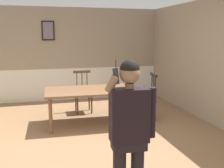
% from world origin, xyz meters
% --- Properties ---
extents(ground_plane, '(7.71, 7.71, 0.00)m').
position_xyz_m(ground_plane, '(0.00, 0.00, 0.00)').
color(ground_plane, '#846042').
extents(room_back_partition, '(5.56, 0.17, 2.65)m').
position_xyz_m(room_back_partition, '(-0.00, 3.51, 1.28)').
color(room_back_partition, gray).
rests_on(room_back_partition, ground_plane).
extents(dining_table, '(1.85, 1.16, 0.74)m').
position_xyz_m(dining_table, '(0.20, 1.10, 0.67)').
color(dining_table, brown).
rests_on(dining_table, ground_plane).
extents(chair_near_window, '(0.49, 0.49, 1.04)m').
position_xyz_m(chair_near_window, '(1.49, 1.04, 0.49)').
color(chair_near_window, black).
rests_on(chair_near_window, ground_plane).
extents(chair_by_doorway, '(0.43, 0.43, 1.01)m').
position_xyz_m(chair_by_doorway, '(0.24, 2.03, 0.47)').
color(chair_by_doorway, '#513823').
rests_on(chair_by_doorway, ground_plane).
extents(person_figure, '(0.55, 0.24, 1.64)m').
position_xyz_m(person_figure, '(0.08, -1.92, 0.94)').
color(person_figure, black).
rests_on(person_figure, ground_plane).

